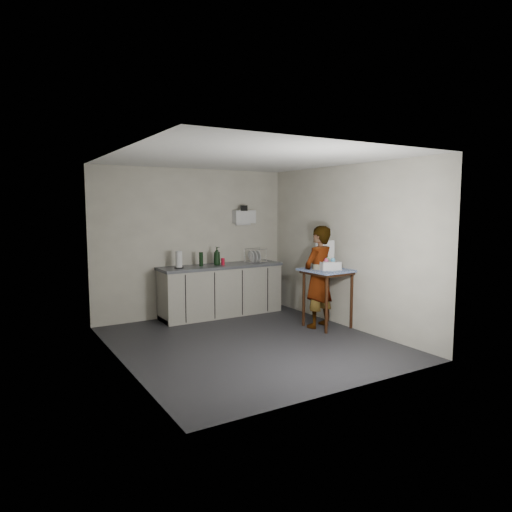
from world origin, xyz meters
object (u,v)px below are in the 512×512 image
standing_man (318,277)px  soap_bottle (217,256)px  dark_bottle (201,259)px  dish_rack (255,259)px  kitchen_counter (221,292)px  side_table (328,277)px  paper_towel (179,260)px  bakery_box (328,263)px  soda_can (223,261)px

standing_man → soap_bottle: size_ratio=5.07×
dark_bottle → dish_rack: size_ratio=0.67×
standing_man → kitchen_counter: bearing=-72.4°
dish_rack → side_table: bearing=-76.6°
standing_man → paper_towel: (-1.78, 1.50, 0.23)m
side_table → bakery_box: 0.22m
paper_towel → side_table: bearing=-39.8°
dish_rack → kitchen_counter: bearing=-179.3°
standing_man → dish_rack: standing_man is taller
side_table → dark_bottle: bearing=128.9°
kitchen_counter → dark_bottle: 0.71m
kitchen_counter → dish_rack: dish_rack is taller
soap_bottle → paper_towel: size_ratio=1.12×
side_table → soap_bottle: (-1.18, 1.61, 0.25)m
dark_bottle → dish_rack: bearing=-0.7°
paper_towel → soda_can: bearing=-0.2°
kitchen_counter → side_table: size_ratio=2.37×
soap_bottle → dish_rack: 0.80m
dish_rack → soap_bottle: bearing=-179.5°
bakery_box → soap_bottle: bearing=143.8°
dish_rack → bakery_box: bearing=-77.0°
soap_bottle → dark_bottle: size_ratio=1.33×
kitchen_counter → paper_towel: (-0.80, -0.03, 0.62)m
standing_man → soda_can: bearing=-72.6°
side_table → paper_towel: (-1.90, 1.59, 0.22)m
kitchen_counter → soda_can: 0.55m
side_table → soap_bottle: 2.01m
standing_man → soap_bottle: 1.88m
side_table → paper_towel: 2.49m
soap_bottle → paper_towel: 0.72m
standing_man → soda_can: size_ratio=13.50×
paper_towel → dish_rack: size_ratio=0.79×
kitchen_counter → dish_rack: size_ratio=6.13×
standing_man → dish_rack: (-0.26, 1.54, 0.15)m
kitchen_counter → soda_can: bearing=-49.9°
soap_bottle → side_table: bearing=-53.8°
side_table → soda_can: size_ratio=7.81×
standing_man → dark_bottle: (-1.35, 1.55, 0.21)m
side_table → soda_can: soda_can is taller
side_table → dark_bottle: (-1.47, 1.63, 0.21)m
kitchen_counter → bakery_box: size_ratio=5.00×
soda_can → paper_towel: paper_towel is taller
paper_towel → standing_man: bearing=-40.2°
side_table → bakery_box: bearing=-131.2°
side_table → paper_towel: bearing=137.0°
side_table → dish_rack: bearing=100.3°
soda_can → dark_bottle: 0.41m
soap_bottle → dish_rack: bearing=0.5°
soda_can → dark_bottle: bearing=172.7°
side_table → dark_bottle: size_ratio=3.89×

